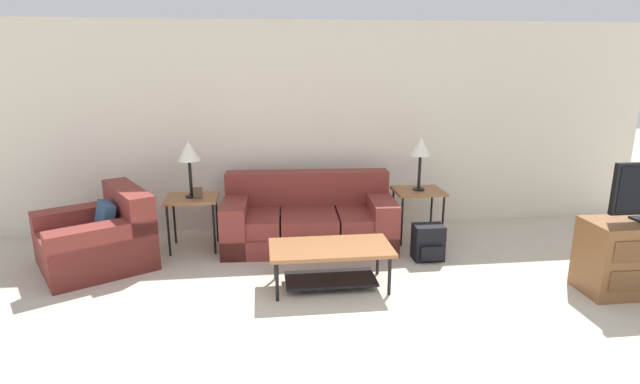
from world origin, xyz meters
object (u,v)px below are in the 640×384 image
couch (309,220)px  coffee_table (330,257)px  table_lamp_right (421,148)px  armchair (99,239)px  side_table_left (192,202)px  table_lamp_left (189,153)px  backpack (428,243)px  side_table_right (418,195)px

couch → coffee_table: bearing=-85.5°
table_lamp_right → armchair: bearing=-174.5°
side_table_left → couch: bearing=0.1°
table_lamp_left → coffee_table: bearing=-40.0°
couch → armchair: size_ratio=1.40×
armchair → side_table_left: size_ratio=2.31×
side_table_left → table_lamp_left: bearing=180.0°
armchair → backpack: armchair is taller
couch → side_table_right: couch is taller
armchair → side_table_left: 1.04m
couch → armchair: bearing=-171.2°
table_lamp_right → backpack: (-0.07, -0.64, -0.94)m
side_table_right → side_table_left: bearing=180.0°
coffee_table → table_lamp_right: 1.90m
table_lamp_left → couch: bearing=0.1°
table_lamp_left → backpack: size_ratio=1.63×
coffee_table → table_lamp_left: size_ratio=1.81×
coffee_table → table_lamp_right: bearing=44.1°
side_table_left → side_table_right: (2.66, 0.00, 0.00)m
armchair → backpack: (3.53, -0.29, -0.09)m
side_table_right → table_lamp_right: (0.00, 0.00, 0.57)m
coffee_table → side_table_right: size_ratio=1.87×
table_lamp_left → backpack: (2.58, -0.64, -0.94)m
couch → side_table_left: (-1.33, -0.00, 0.26)m
coffee_table → backpack: 1.29m
coffee_table → table_lamp_left: (-1.43, 1.20, 0.82)m
couch → side_table_left: size_ratio=3.25×
armchair → table_lamp_right: bearing=5.5°
couch → side_table_right: bearing=-0.1°
coffee_table → side_table_right: side_table_right is taller
table_lamp_left → backpack: table_lamp_left is taller
couch → table_lamp_left: bearing=-179.9°
couch → table_lamp_right: 1.57m
side_table_right → armchair: bearing=-174.5°
coffee_table → side_table_left: side_table_left is taller
side_table_right → backpack: 0.74m
side_table_right → table_lamp_left: size_ratio=0.97×
side_table_right → table_lamp_right: table_lamp_right is taller
side_table_right → table_lamp_right: size_ratio=0.97×
table_lamp_left → side_table_left: bearing=0.0°
couch → backpack: size_ratio=5.13×
backpack → side_table_left: bearing=166.0°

